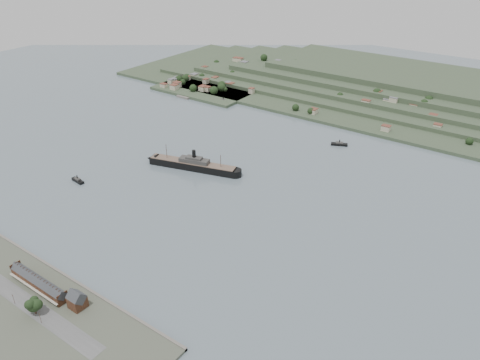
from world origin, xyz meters
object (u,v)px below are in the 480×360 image
Objects in this scene: gabled_building at (77,300)px; fig_tree at (33,305)px; terrace_row at (38,283)px; tugboat at (78,180)px; steamship at (190,164)px.

gabled_building is 1.09× the size of fig_tree.
terrace_row reaches higher than tugboat.
gabled_building is 185.03m from tugboat.
terrace_row is at bearing 140.31° from fig_tree.
terrace_row is at bearing -46.82° from tugboat.
fig_tree is (-17.75, -20.41, 1.68)m from gabled_building.
steamship is 114.49m from tugboat.
tugboat is at bearing 142.55° from gabled_building.
tugboat is at bearing 133.18° from terrace_row.
gabled_building is at bearing 48.99° from fig_tree.
steamship is (-36.31, 204.62, -2.00)m from terrace_row.
fig_tree is at bearing -45.83° from tugboat.
tugboat is at bearing -129.63° from steamship.
terrace_row is at bearing -173.88° from gabled_building.
gabled_building reaches higher than tugboat.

